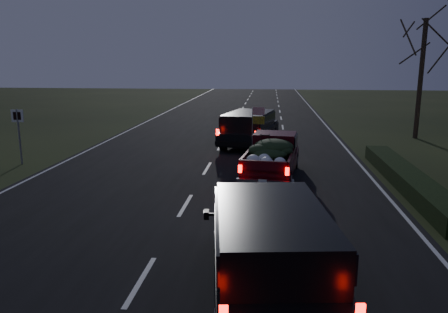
# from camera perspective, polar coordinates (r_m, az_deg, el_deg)

# --- Properties ---
(ground) EXTENTS (120.00, 120.00, 0.00)m
(ground) POSITION_cam_1_polar(r_m,az_deg,el_deg) (14.25, -5.07, -6.42)
(ground) COLOR black
(ground) RESTS_ON ground
(road_asphalt) EXTENTS (14.00, 120.00, 0.02)m
(road_asphalt) POSITION_cam_1_polar(r_m,az_deg,el_deg) (14.25, -5.07, -6.38)
(road_asphalt) COLOR black
(road_asphalt) RESTS_ON ground
(hedge_row) EXTENTS (1.00, 10.00, 0.60)m
(hedge_row) POSITION_cam_1_polar(r_m,az_deg,el_deg) (17.57, 22.86, -2.73)
(hedge_row) COLOR black
(hedge_row) RESTS_ON ground
(route_sign) EXTENTS (0.55, 0.08, 2.50)m
(route_sign) POSITION_cam_1_polar(r_m,az_deg,el_deg) (21.57, -25.26, 3.40)
(route_sign) COLOR gray
(route_sign) RESTS_ON ground
(bare_tree_far) EXTENTS (3.60, 3.60, 7.00)m
(bare_tree_far) POSITION_cam_1_polar(r_m,az_deg,el_deg) (28.65, 24.60, 12.57)
(bare_tree_far) COLOR black
(bare_tree_far) RESTS_ON ground
(pickup_truck) EXTENTS (2.40, 4.95, 2.50)m
(pickup_truck) POSITION_cam_1_polar(r_m,az_deg,el_deg) (17.61, 6.32, 0.35)
(pickup_truck) COLOR #3E0810
(pickup_truck) RESTS_ON ground
(lead_suv) EXTENTS (3.23, 5.62, 1.52)m
(lead_suv) POSITION_cam_1_polar(r_m,az_deg,el_deg) (23.89, 3.30, 4.08)
(lead_suv) COLOR black
(lead_suv) RESTS_ON ground
(rear_suv) EXTENTS (2.85, 5.41, 1.49)m
(rear_suv) POSITION_cam_1_polar(r_m,az_deg,el_deg) (8.72, 6.05, -11.03)
(rear_suv) COLOR black
(rear_suv) RESTS_ON ground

